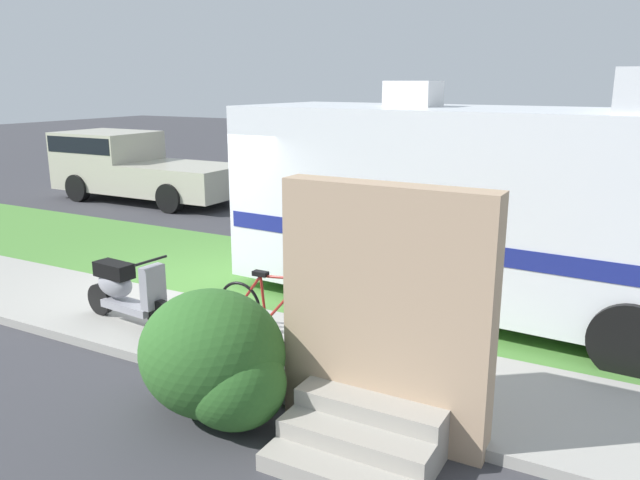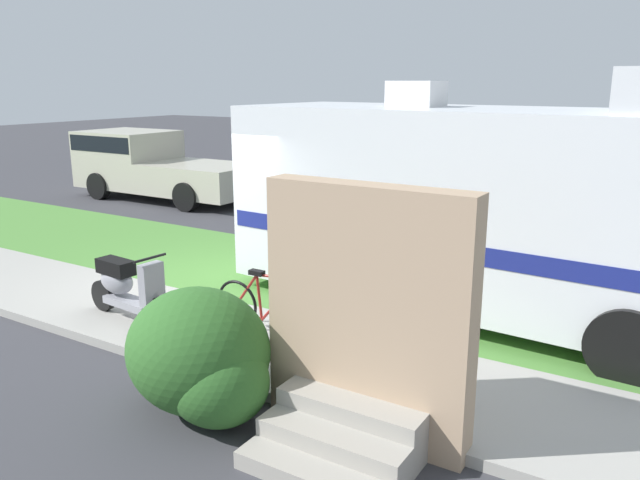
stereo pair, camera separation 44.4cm
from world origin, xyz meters
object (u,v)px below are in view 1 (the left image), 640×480
(pickup_truck_near, at_px, (132,164))
(bottle_green, at_px, (399,352))
(bottle_spare, at_px, (405,381))
(scooter, at_px, (125,290))
(motorhome_rv, at_px, (487,203))
(bicycle, at_px, (274,309))

(pickup_truck_near, distance_m, bottle_green, 12.64)
(bottle_green, bearing_deg, bottle_spare, -63.17)
(bottle_spare, bearing_deg, pickup_truck_near, 146.70)
(scooter, bearing_deg, bottle_green, 9.37)
(motorhome_rv, xyz_separation_m, pickup_truck_near, (-11.05, 4.27, -0.63))
(bicycle, distance_m, pickup_truck_near, 11.27)
(bottle_green, xyz_separation_m, bottle_spare, (0.31, -0.61, -0.03))
(pickup_truck_near, bearing_deg, bicycle, -36.45)
(motorhome_rv, relative_size, bottle_green, 24.16)
(bicycle, distance_m, bottle_green, 1.70)
(scooter, distance_m, bottle_spare, 3.99)
(bicycle, relative_size, bottle_green, 5.68)
(bicycle, bearing_deg, bottle_spare, -15.84)
(motorhome_rv, relative_size, pickup_truck_near, 1.28)
(motorhome_rv, xyz_separation_m, bicycle, (-2.00, -2.42, -1.14))
(bicycle, height_order, pickup_truck_near, pickup_truck_near)
(scooter, height_order, bicycle, scooter)
(motorhome_rv, height_order, bottle_green, motorhome_rv)
(motorhome_rv, bearing_deg, pickup_truck_near, 158.89)
(motorhome_rv, distance_m, scooter, 5.08)
(motorhome_rv, bearing_deg, bottle_spare, -90.14)
(bottle_spare, bearing_deg, scooter, 179.88)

